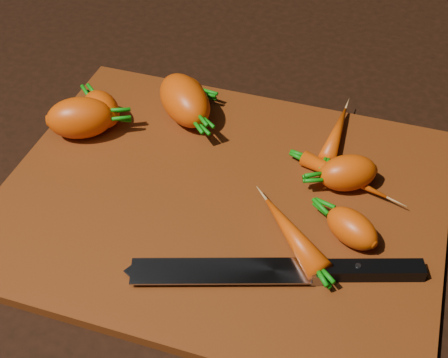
% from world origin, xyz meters
% --- Properties ---
extents(ground, '(2.00, 2.00, 0.01)m').
position_xyz_m(ground, '(0.00, 0.00, -0.01)').
color(ground, black).
extents(cutting_board, '(0.50, 0.40, 0.01)m').
position_xyz_m(cutting_board, '(0.00, 0.00, 0.01)').
color(cutting_board, '#6C2E0E').
rests_on(cutting_board, ground).
extents(carrot_0, '(0.10, 0.08, 0.05)m').
position_xyz_m(carrot_0, '(-0.20, 0.05, 0.04)').
color(carrot_0, '#E44400').
rests_on(carrot_0, cutting_board).
extents(carrot_1, '(0.08, 0.07, 0.04)m').
position_xyz_m(carrot_1, '(-0.19, 0.08, 0.03)').
color(carrot_1, '#E44400').
rests_on(carrot_1, cutting_board).
extents(carrot_2, '(0.11, 0.11, 0.06)m').
position_xyz_m(carrot_2, '(-0.09, 0.12, 0.04)').
color(carrot_2, '#E44400').
rests_on(carrot_2, cutting_board).
extents(carrot_3, '(0.08, 0.07, 0.04)m').
position_xyz_m(carrot_3, '(0.13, 0.06, 0.03)').
color(carrot_3, '#E44400').
rests_on(carrot_3, cutting_board).
extents(carrot_4, '(0.05, 0.04, 0.03)m').
position_xyz_m(carrot_4, '(-0.11, 0.16, 0.03)').
color(carrot_4, '#E44400').
rests_on(carrot_4, cutting_board).
extents(carrot_5, '(0.07, 0.06, 0.04)m').
position_xyz_m(carrot_5, '(0.15, -0.02, 0.03)').
color(carrot_5, '#E44400').
rests_on(carrot_5, cutting_board).
extents(carrot_6, '(0.03, 0.11, 0.02)m').
position_xyz_m(carrot_6, '(0.11, 0.14, 0.02)').
color(carrot_6, '#E44400').
rests_on(carrot_6, cutting_board).
extents(carrot_7, '(0.11, 0.05, 0.02)m').
position_xyz_m(carrot_7, '(0.13, 0.06, 0.02)').
color(carrot_7, '#E44400').
rests_on(carrot_7, cutting_board).
extents(carrot_8, '(0.10, 0.10, 0.03)m').
position_xyz_m(carrot_8, '(0.09, -0.04, 0.03)').
color(carrot_8, '#E44400').
rests_on(carrot_8, cutting_board).
extents(knife, '(0.29, 0.12, 0.02)m').
position_xyz_m(knife, '(0.05, -0.10, 0.02)').
color(knife, gray).
rests_on(knife, cutting_board).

